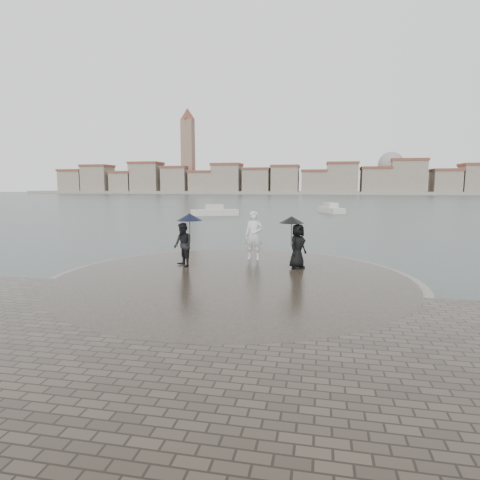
# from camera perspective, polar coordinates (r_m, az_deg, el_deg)

# --- Properties ---
(ground) EXTENTS (400.00, 400.00, 0.00)m
(ground) POSITION_cam_1_polar(r_m,az_deg,el_deg) (10.59, -5.24, -11.26)
(ground) COLOR #2B3835
(ground) RESTS_ON ground
(quay_back) EXTENTS (16.00, 16.00, 0.36)m
(quay_back) POSITION_cam_1_polar(r_m,az_deg,el_deg) (5.65, -25.41, -28.31)
(quay_back) COLOR #2D261E
(quay_back) RESTS_ON ground
(kerb_ring) EXTENTS (12.50, 12.50, 0.32)m
(kerb_ring) POSITION_cam_1_polar(r_m,az_deg,el_deg) (13.80, -1.07, -6.03)
(kerb_ring) COLOR gray
(kerb_ring) RESTS_ON ground
(quay_tip) EXTENTS (11.90, 11.90, 0.36)m
(quay_tip) POSITION_cam_1_polar(r_m,az_deg,el_deg) (13.79, -1.07, -5.94)
(quay_tip) COLOR #2D261E
(quay_tip) RESTS_ON ground
(statue) EXTENTS (0.75, 0.49, 2.04)m
(statue) POSITION_cam_1_polar(r_m,az_deg,el_deg) (16.79, 1.98, 0.66)
(statue) COLOR silver
(statue) RESTS_ON quay_tip
(visitor_left) EXTENTS (1.26, 1.11, 2.04)m
(visitor_left) POSITION_cam_1_polar(r_m,az_deg,el_deg) (15.47, -7.89, 0.28)
(visitor_left) COLOR black
(visitor_left) RESTS_ON quay_tip
(visitor_right) EXTENTS (1.17, 1.07, 1.95)m
(visitor_right) POSITION_cam_1_polar(r_m,az_deg,el_deg) (15.13, 7.99, 0.07)
(visitor_right) COLOR black
(visitor_right) RESTS_ON quay_tip
(far_skyline) EXTENTS (260.00, 20.00, 37.00)m
(far_skyline) POSITION_cam_1_polar(r_m,az_deg,el_deg) (170.56, 8.39, 8.35)
(far_skyline) COLOR gray
(far_skyline) RESTS_ON ground
(boats) EXTENTS (37.83, 12.99, 1.50)m
(boats) POSITION_cam_1_polar(r_m,az_deg,el_deg) (47.47, 15.06, 3.74)
(boats) COLOR beige
(boats) RESTS_ON ground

